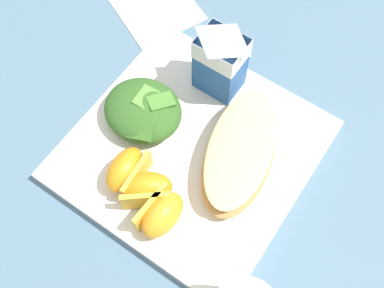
{
  "coord_description": "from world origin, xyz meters",
  "views": [
    {
      "loc": [
        0.14,
        -0.21,
        0.54
      ],
      "look_at": [
        0.0,
        0.0,
        0.03
      ],
      "focal_mm": 43.65,
      "sensor_mm": 36.0,
      "label": 1
    }
  ],
  "objects_px": {
    "cheesy_pizza_bread": "(240,152)",
    "milk_carton": "(221,57)",
    "orange_wedge_front": "(126,170)",
    "green_salad_pile": "(141,112)",
    "orange_wedge_middle": "(147,189)",
    "white_plate": "(192,150)",
    "orange_wedge_rear": "(161,214)",
    "paper_napkin": "(157,9)"
  },
  "relations": [
    {
      "from": "cheesy_pizza_bread",
      "to": "milk_carton",
      "type": "height_order",
      "value": "milk_carton"
    },
    {
      "from": "cheesy_pizza_bread",
      "to": "orange_wedge_front",
      "type": "relative_size",
      "value": 2.94
    },
    {
      "from": "green_salad_pile",
      "to": "orange_wedge_middle",
      "type": "xyz_separation_m",
      "value": [
        0.07,
        -0.08,
        -0.0
      ]
    },
    {
      "from": "white_plate",
      "to": "orange_wedge_middle",
      "type": "xyz_separation_m",
      "value": [
        -0.01,
        -0.08,
        0.03
      ]
    },
    {
      "from": "white_plate",
      "to": "cheesy_pizza_bread",
      "type": "height_order",
      "value": "cheesy_pizza_bread"
    },
    {
      "from": "cheesy_pizza_bread",
      "to": "orange_wedge_rear",
      "type": "xyz_separation_m",
      "value": [
        -0.03,
        -0.12,
        0.0
      ]
    },
    {
      "from": "orange_wedge_rear",
      "to": "orange_wedge_front",
      "type": "bearing_deg",
      "value": 162.99
    },
    {
      "from": "orange_wedge_rear",
      "to": "paper_napkin",
      "type": "distance_m",
      "value": 0.33
    },
    {
      "from": "paper_napkin",
      "to": "orange_wedge_rear",
      "type": "bearing_deg",
      "value": -52.55
    },
    {
      "from": "milk_carton",
      "to": "paper_napkin",
      "type": "distance_m",
      "value": 0.18
    },
    {
      "from": "cheesy_pizza_bread",
      "to": "white_plate",
      "type": "bearing_deg",
      "value": -159.99
    },
    {
      "from": "white_plate",
      "to": "paper_napkin",
      "type": "distance_m",
      "value": 0.24
    },
    {
      "from": "cheesy_pizza_bread",
      "to": "green_salad_pile",
      "type": "xyz_separation_m",
      "value": [
        -0.13,
        -0.02,
        0.0
      ]
    },
    {
      "from": "white_plate",
      "to": "paper_napkin",
      "type": "bearing_deg",
      "value": 136.8
    },
    {
      "from": "green_salad_pile",
      "to": "white_plate",
      "type": "bearing_deg",
      "value": 2.88
    },
    {
      "from": "milk_carton",
      "to": "orange_wedge_rear",
      "type": "distance_m",
      "value": 0.2
    },
    {
      "from": "cheesy_pizza_bread",
      "to": "orange_wedge_rear",
      "type": "distance_m",
      "value": 0.12
    },
    {
      "from": "white_plate",
      "to": "green_salad_pile",
      "type": "bearing_deg",
      "value": -177.12
    },
    {
      "from": "green_salad_pile",
      "to": "paper_napkin",
      "type": "relative_size",
      "value": 0.91
    },
    {
      "from": "milk_carton",
      "to": "cheesy_pizza_bread",
      "type": "bearing_deg",
      "value": -44.09
    },
    {
      "from": "orange_wedge_middle",
      "to": "green_salad_pile",
      "type": "bearing_deg",
      "value": 130.58
    },
    {
      "from": "orange_wedge_middle",
      "to": "orange_wedge_rear",
      "type": "bearing_deg",
      "value": -24.82
    },
    {
      "from": "orange_wedge_front",
      "to": "orange_wedge_middle",
      "type": "xyz_separation_m",
      "value": [
        0.03,
        -0.01,
        0.0
      ]
    },
    {
      "from": "white_plate",
      "to": "orange_wedge_front",
      "type": "relative_size",
      "value": 4.45
    },
    {
      "from": "cheesy_pizza_bread",
      "to": "green_salad_pile",
      "type": "relative_size",
      "value": 1.85
    },
    {
      "from": "orange_wedge_front",
      "to": "orange_wedge_rear",
      "type": "bearing_deg",
      "value": -17.01
    },
    {
      "from": "white_plate",
      "to": "paper_napkin",
      "type": "height_order",
      "value": "white_plate"
    },
    {
      "from": "white_plate",
      "to": "green_salad_pile",
      "type": "height_order",
      "value": "green_salad_pile"
    },
    {
      "from": "milk_carton",
      "to": "paper_napkin",
      "type": "relative_size",
      "value": 1.0
    },
    {
      "from": "milk_carton",
      "to": "orange_wedge_front",
      "type": "distance_m",
      "value": 0.18
    },
    {
      "from": "green_salad_pile",
      "to": "orange_wedge_front",
      "type": "height_order",
      "value": "green_salad_pile"
    },
    {
      "from": "orange_wedge_rear",
      "to": "milk_carton",
      "type": "bearing_deg",
      "value": 103.81
    },
    {
      "from": "orange_wedge_front",
      "to": "cheesy_pizza_bread",
      "type": "bearing_deg",
      "value": 44.8
    },
    {
      "from": "white_plate",
      "to": "cheesy_pizza_bread",
      "type": "bearing_deg",
      "value": 20.01
    },
    {
      "from": "green_salad_pile",
      "to": "milk_carton",
      "type": "height_order",
      "value": "milk_carton"
    },
    {
      "from": "milk_carton",
      "to": "orange_wedge_rear",
      "type": "bearing_deg",
      "value": -76.19
    },
    {
      "from": "white_plate",
      "to": "paper_napkin",
      "type": "xyz_separation_m",
      "value": [
        -0.18,
        0.17,
        -0.01
      ]
    },
    {
      "from": "green_salad_pile",
      "to": "orange_wedge_middle",
      "type": "bearing_deg",
      "value": -49.42
    },
    {
      "from": "milk_carton",
      "to": "orange_wedge_front",
      "type": "xyz_separation_m",
      "value": [
        -0.02,
        -0.17,
        -0.04
      ]
    },
    {
      "from": "cheesy_pizza_bread",
      "to": "orange_wedge_front",
      "type": "height_order",
      "value": "orange_wedge_front"
    },
    {
      "from": "paper_napkin",
      "to": "cheesy_pizza_bread",
      "type": "bearing_deg",
      "value": -32.11
    },
    {
      "from": "milk_carton",
      "to": "white_plate",
      "type": "bearing_deg",
      "value": -76.14
    }
  ]
}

